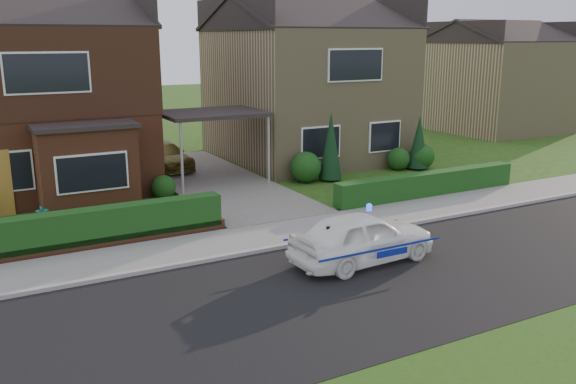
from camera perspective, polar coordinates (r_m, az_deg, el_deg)
ground at (r=14.54m, az=9.37°, el=-8.06°), size 120.00×120.00×0.00m
road at (r=14.54m, az=9.37°, el=-8.06°), size 60.00×6.00×0.02m
kerb at (r=16.86m, az=3.05°, el=-4.48°), size 60.00×0.16×0.12m
sidewalk at (r=17.72m, az=1.28°, el=-3.55°), size 60.00×2.00×0.10m
driveway at (r=23.74m, az=-6.99°, el=0.99°), size 3.80×12.00×0.12m
house_left at (r=24.64m, az=-22.63°, el=9.33°), size 7.50×9.53×7.25m
house_right at (r=28.40m, az=1.62°, el=10.62°), size 7.50×8.06×7.25m
carport_link at (r=23.25m, az=-7.14°, el=7.21°), size 3.80×3.00×2.77m
dwarf_wall at (r=16.91m, az=-18.26°, el=-4.73°), size 7.70×0.25×0.36m
hedge_left at (r=17.11m, az=-18.30°, el=-5.15°), size 7.50×0.55×0.90m
hedge_right at (r=21.99m, az=12.88°, el=-0.51°), size 7.50×0.55×0.80m
shrub_left_mid at (r=20.89m, az=-15.55°, el=0.42°), size 1.32×1.32×1.32m
shrub_left_near at (r=21.61m, az=-11.57°, el=0.46°), size 0.84×0.84×0.84m
shrub_right_near at (r=23.57m, az=1.67°, el=2.34°), size 1.20×1.20×1.20m
shrub_right_mid at (r=26.24m, az=10.31°, el=3.08°), size 0.96×0.96×0.96m
shrub_right_far at (r=26.63m, az=12.40°, el=3.27°), size 1.08×1.08×1.08m
conifer_a at (r=23.78m, az=4.02°, el=4.13°), size 0.90×0.90×2.60m
conifer_b at (r=26.40m, az=12.13°, el=4.43°), size 0.90×0.90×2.20m
neighbour_right at (r=38.96m, az=18.70°, el=9.32°), size 6.50×7.00×5.20m
police_car at (r=15.26m, az=6.97°, el=-4.28°), size 3.50×3.89×1.46m
driveway_car at (r=26.08m, az=-11.51°, el=3.35°), size 1.83×3.82×1.07m
potted_plant_a at (r=18.88m, az=-21.90°, el=-2.45°), size 0.46×0.38×0.76m
potted_plant_c at (r=18.29m, az=-8.52°, el=-2.18°), size 0.47×0.47×0.69m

